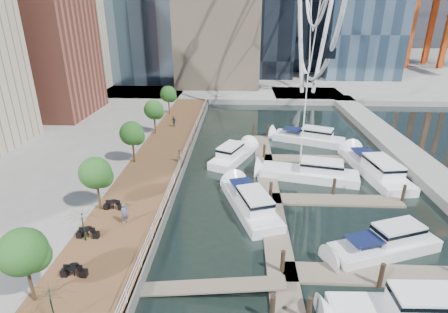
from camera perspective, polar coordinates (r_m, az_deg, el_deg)
ground at (r=26.18m, az=2.15°, el=-15.47°), size 520.00×520.00×0.00m
boardwalk at (r=39.98m, az=-10.61°, el=-1.04°), size 6.00×60.00×1.00m
seawall at (r=39.41m, az=-6.36°, el=-1.13°), size 0.25×60.00×1.00m
land_far at (r=123.72m, az=2.69°, el=14.91°), size 200.00×114.00×1.00m
breakwater at (r=47.96m, az=27.09°, el=0.78°), size 4.00×60.00×1.00m
pier at (r=75.68m, az=13.42°, el=9.73°), size 14.00×12.00×1.00m
railing at (r=39.04m, az=-6.56°, el=0.26°), size 0.10×60.00×1.05m
floating_docks at (r=35.32m, az=15.42°, el=-4.73°), size 16.00×34.00×2.60m
street_trees at (r=38.40m, az=-14.82°, el=3.66°), size 2.60×42.60×4.60m
cafe_tables at (r=25.94m, az=-22.27°, el=-14.03°), size 2.50×13.70×0.74m
yacht_foreground at (r=28.64m, az=24.53°, el=-14.07°), size 9.18×5.29×2.15m
pedestrian_near at (r=28.17m, az=-15.91°, el=-8.93°), size 0.72×0.71×1.68m
pedestrian_mid at (r=38.39m, az=-7.32°, el=0.20°), size 0.73×0.85×1.51m
pedestrian_far at (r=50.90m, az=-8.16°, el=5.71°), size 0.97×0.55×1.56m
moored_yachts at (r=37.58m, az=13.80°, el=-3.71°), size 20.75×34.59×11.50m
cafe_seating at (r=22.70m, az=-26.32°, el=-18.07°), size 4.36×13.08×2.42m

